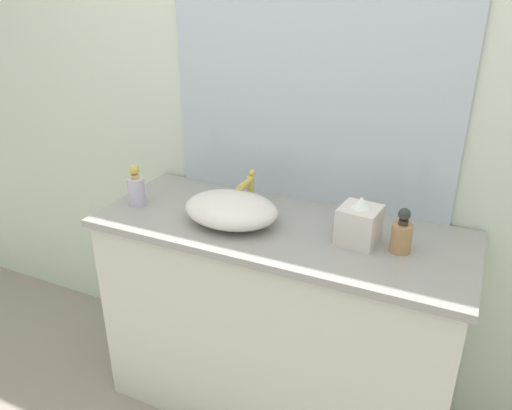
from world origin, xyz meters
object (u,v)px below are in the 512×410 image
sink_basin (231,209)px  soap_dispenser (402,234)px  lotion_bottle (136,189)px  tissue_box (359,223)px

sink_basin → soap_dispenser: 0.64m
sink_basin → soap_dispenser: size_ratio=2.28×
lotion_bottle → tissue_box: bearing=4.3°
sink_basin → tissue_box: 0.49m
soap_dispenser → tissue_box: 0.15m
lotion_bottle → tissue_box: size_ratio=1.00×
sink_basin → tissue_box: tissue_box is taller
soap_dispenser → sink_basin: bearing=-174.9°
lotion_bottle → tissue_box: (0.93, 0.07, 0.00)m
sink_basin → soap_dispenser: soap_dispenser is taller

